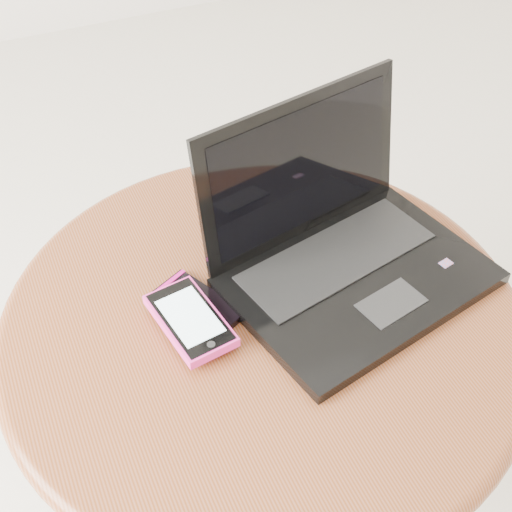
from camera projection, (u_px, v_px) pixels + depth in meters
name	position (u px, v px, depth m)	size (l,w,h in m)	color
table	(262.00, 367.00, 1.01)	(0.69, 0.69, 0.55)	#4C2215
laptop	(342.00, 248.00, 0.96)	(0.38, 0.33, 0.22)	black
phone_black	(197.00, 305.00, 0.93)	(0.11, 0.13, 0.01)	black
phone_pink	(190.00, 320.00, 0.89)	(0.09, 0.14, 0.02)	#EC2E95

